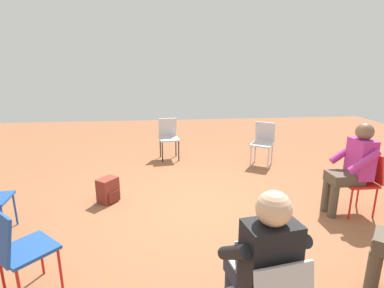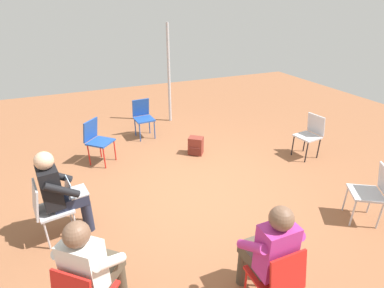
% 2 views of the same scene
% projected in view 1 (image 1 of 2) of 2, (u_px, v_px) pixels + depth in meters
% --- Properties ---
extents(ground_plane, '(14.00, 14.00, 0.00)m').
position_uv_depth(ground_plane, '(199.00, 213.00, 4.06)').
color(ground_plane, brown).
extents(chair_northeast, '(0.58, 0.59, 0.85)m').
position_uv_depth(chair_northeast, '(18.00, 247.00, 2.48)').
color(chair_northeast, '#1E4799').
rests_on(chair_northeast, ground).
extents(chair_south, '(0.45, 0.48, 0.85)m').
position_uv_depth(chair_south, '(169.00, 135.00, 6.31)').
color(chair_south, '#B7B7BC').
rests_on(chair_south, ground).
extents(chair_southwest, '(0.56, 0.58, 0.85)m').
position_uv_depth(chair_southwest, '(263.00, 141.00, 5.89)').
color(chair_southwest, '#B7B7BC').
rests_on(chair_southwest, ground).
extents(chair_west, '(0.44, 0.40, 0.85)m').
position_uv_depth(chair_west, '(363.00, 178.00, 3.97)').
color(chair_west, red).
rests_on(chair_west, ground).
extents(person_with_laptop, '(0.55, 0.57, 1.24)m').
position_uv_depth(person_with_laptop, '(261.00, 262.00, 1.99)').
color(person_with_laptop, '#23283D').
rests_on(person_with_laptop, ground).
extents(person_in_magenta, '(0.52, 0.49, 1.24)m').
position_uv_depth(person_in_magenta, '(353.00, 164.00, 3.90)').
color(person_in_magenta, '#4C4233').
rests_on(person_in_magenta, ground).
extents(backpack_near_laptop_user, '(0.33, 0.34, 0.36)m').
position_uv_depth(backpack_near_laptop_user, '(108.00, 191.00, 4.37)').
color(backpack_near_laptop_user, maroon).
rests_on(backpack_near_laptop_user, ground).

